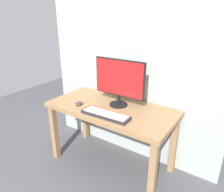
{
  "coord_description": "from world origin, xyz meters",
  "views": [
    {
      "loc": [
        1.1,
        -1.59,
        1.58
      ],
      "look_at": [
        0.01,
        0.0,
        0.82
      ],
      "focal_mm": 33.63,
      "sensor_mm": 36.0,
      "label": 1
    }
  ],
  "objects": [
    {
      "name": "monitor",
      "position": [
        0.04,
        0.09,
        0.96
      ],
      "size": [
        0.55,
        0.18,
        0.47
      ],
      "color": "black",
      "rests_on": "desk"
    },
    {
      "name": "mouse",
      "position": [
        -0.3,
        -0.14,
        0.72
      ],
      "size": [
        0.08,
        0.1,
        0.03
      ],
      "primitive_type": "ellipsoid",
      "rotation": [
        0.0,
        0.0,
        0.19
      ],
      "color": "#333338",
      "rests_on": "desk"
    },
    {
      "name": "ground_plane",
      "position": [
        0.0,
        0.0,
        0.0
      ],
      "size": [
        6.0,
        6.0,
        0.0
      ],
      "primitive_type": "plane",
      "color": "#4C4C51"
    },
    {
      "name": "desk",
      "position": [
        0.0,
        0.0,
        0.61
      ],
      "size": [
        1.3,
        0.62,
        0.7
      ],
      "color": "#936D47",
      "rests_on": "ground_plane"
    },
    {
      "name": "keyboard_primary",
      "position": [
        0.08,
        -0.2,
        0.72
      ],
      "size": [
        0.48,
        0.16,
        0.03
      ],
      "color": "#232328",
      "rests_on": "desk"
    },
    {
      "name": "wall_back",
      "position": [
        0.0,
        0.35,
        1.5
      ],
      "size": [
        2.1,
        0.04,
        3.0
      ],
      "primitive_type": "cube",
      "color": "#9EA8A3",
      "rests_on": "ground_plane"
    }
  ]
}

